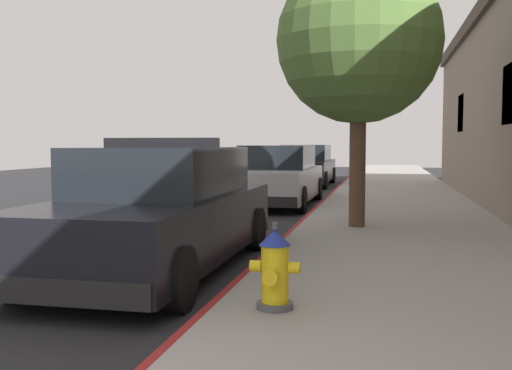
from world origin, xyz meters
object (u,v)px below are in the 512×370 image
(fire_hydrant, at_px, (275,269))
(street_tree, at_px, (359,42))
(police_cruiser, at_px, (160,212))
(parked_car_silver_ahead, at_px, (278,177))
(parked_car_dark_far, at_px, (306,166))

(fire_hydrant, distance_m, street_tree, 6.10)
(police_cruiser, relative_size, parked_car_silver_ahead, 1.00)
(police_cruiser, relative_size, fire_hydrant, 6.37)
(parked_car_silver_ahead, relative_size, fire_hydrant, 6.37)
(parked_car_dark_far, relative_size, street_tree, 1.05)
(parked_car_silver_ahead, xyz_separation_m, street_tree, (2.27, -4.81, 2.61))
(parked_car_silver_ahead, height_order, parked_car_dark_far, same)
(police_cruiser, bearing_deg, parked_car_dark_far, 90.65)
(parked_car_dark_far, height_order, street_tree, street_tree)
(police_cruiser, height_order, parked_car_dark_far, police_cruiser)
(parked_car_silver_ahead, distance_m, parked_car_dark_far, 7.35)
(police_cruiser, bearing_deg, parked_car_silver_ahead, 89.76)
(street_tree, bearing_deg, police_cruiser, -124.27)
(parked_car_dark_far, xyz_separation_m, street_tree, (2.48, -12.17, 2.61))
(parked_car_silver_ahead, relative_size, street_tree, 1.05)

